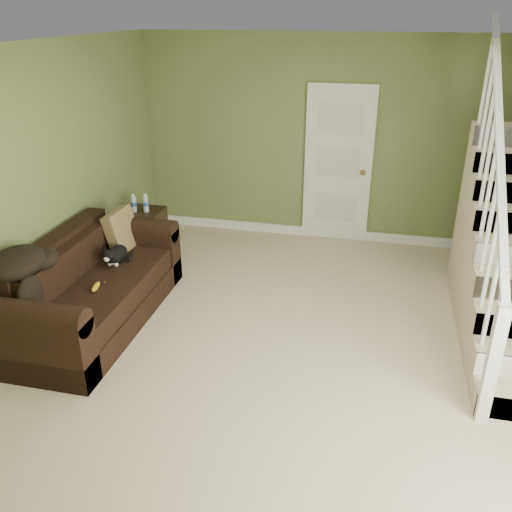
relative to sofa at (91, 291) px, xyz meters
The scene contains 14 objects.
floor 2.04m from the sofa, ahead, with size 5.00×5.50×0.01m, color #C1B08B.
ceiling 3.04m from the sofa, ahead, with size 5.00×5.50×0.01m, color white.
wall_back 3.52m from the sofa, 53.42° to the left, with size 5.00×0.04×2.60m, color olive.
wall_front 3.57m from the sofa, 54.03° to the right, with size 5.00×0.04×2.60m, color olive.
wall_left 1.08m from the sofa, behind, with size 0.04×5.50×2.60m, color olive.
baseboard_back 3.37m from the sofa, 53.12° to the left, with size 5.00×0.04×0.12m, color white.
baseboard_left 0.53m from the sofa, behind, with size 0.04×5.50×0.12m, color white.
door 3.48m from the sofa, 51.63° to the left, with size 0.86×0.12×2.02m.
sofa is the anchor object (origin of this frame).
side_table 1.65m from the sofa, 95.97° to the left, with size 0.47×0.47×0.80m.
cat 0.45m from the sofa, 75.63° to the left, with size 0.22×0.48×0.23m.
banana 0.31m from the sofa, 47.95° to the right, with size 0.05×0.19×0.05m, color gold.
throw_pillow 0.83m from the sofa, 90.56° to the left, with size 0.12×0.46×0.46m, color brown.
throw_blanket 0.89m from the sofa, 113.52° to the right, with size 0.44×0.58×0.24m, color black.
Camera 1 is at (0.61, -4.15, 2.86)m, focal length 38.00 mm.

